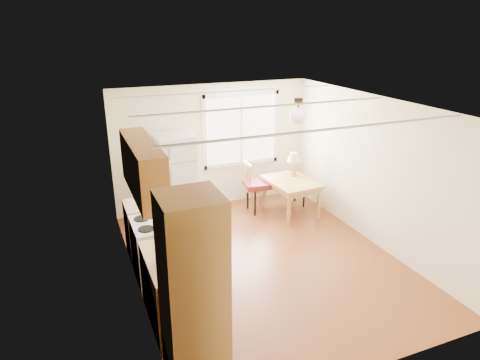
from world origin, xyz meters
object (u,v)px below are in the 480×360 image
bench (276,183)px  dining_table (291,185)px  refrigerator (175,177)px  chair (252,183)px

bench → dining_table: dining_table is taller
dining_table → bench: bearing=114.1°
refrigerator → chair: refrigerator is taller
refrigerator → chair: size_ratio=1.66×
bench → dining_table: size_ratio=1.19×
bench → chair: (-0.51, 0.09, 0.04)m
dining_table → chair: 0.78m
refrigerator → chair: (1.49, -0.22, -0.26)m
refrigerator → dining_table: size_ratio=1.45×
bench → refrigerator: bearing=179.9°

